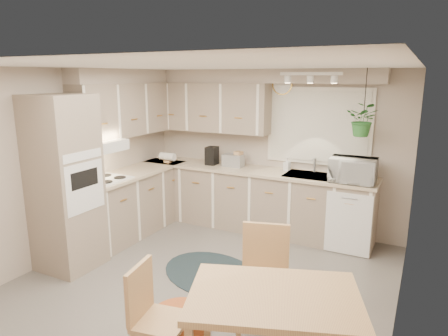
% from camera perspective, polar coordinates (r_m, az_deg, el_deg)
% --- Properties ---
extents(floor, '(4.20, 4.20, 0.00)m').
position_cam_1_polar(floor, '(4.74, -2.88, -16.01)').
color(floor, '#615D56').
rests_on(floor, ground).
extents(ceiling, '(4.20, 4.20, 0.00)m').
position_cam_1_polar(ceiling, '(4.15, -3.26, 14.38)').
color(ceiling, white).
rests_on(ceiling, wall_back).
extents(wall_back, '(4.00, 0.04, 2.40)m').
position_cam_1_polar(wall_back, '(6.16, 6.81, 2.60)').
color(wall_back, '#B0A191').
rests_on(wall_back, floor).
extents(wall_front, '(4.00, 0.04, 2.40)m').
position_cam_1_polar(wall_front, '(2.79, -25.74, -11.51)').
color(wall_front, '#B0A191').
rests_on(wall_front, floor).
extents(wall_left, '(0.04, 4.20, 2.40)m').
position_cam_1_polar(wall_left, '(5.55, -21.22, 0.68)').
color(wall_left, '#B0A191').
rests_on(wall_left, floor).
extents(wall_right, '(0.04, 4.20, 2.40)m').
position_cam_1_polar(wall_right, '(3.75, 24.55, -5.25)').
color(wall_right, '#B0A191').
rests_on(wall_right, floor).
extents(base_cab_left, '(0.60, 1.85, 0.90)m').
position_cam_1_polar(base_cab_left, '(6.14, -12.68, -4.88)').
color(base_cab_left, gray).
rests_on(base_cab_left, floor).
extents(base_cab_back, '(3.60, 0.60, 0.90)m').
position_cam_1_polar(base_cab_back, '(6.14, 3.89, -4.59)').
color(base_cab_back, gray).
rests_on(base_cab_back, floor).
extents(counter_left, '(0.64, 1.89, 0.04)m').
position_cam_1_polar(counter_left, '(6.01, -12.82, -0.62)').
color(counter_left, '#CAB393').
rests_on(counter_left, base_cab_left).
extents(counter_back, '(3.64, 0.64, 0.04)m').
position_cam_1_polar(counter_back, '(6.00, 3.92, -0.33)').
color(counter_back, '#CAB393').
rests_on(counter_back, base_cab_back).
extents(oven_stack, '(0.65, 0.65, 2.10)m').
position_cam_1_polar(oven_stack, '(5.10, -21.75, -2.12)').
color(oven_stack, gray).
rests_on(oven_stack, floor).
extents(wall_oven_face, '(0.02, 0.56, 0.58)m').
position_cam_1_polar(wall_oven_face, '(4.87, -19.26, -2.60)').
color(wall_oven_face, silver).
rests_on(wall_oven_face, oven_stack).
extents(upper_cab_left, '(0.35, 2.00, 0.75)m').
position_cam_1_polar(upper_cab_left, '(6.05, -13.48, 8.13)').
color(upper_cab_left, gray).
rests_on(upper_cab_left, wall_left).
extents(upper_cab_back, '(2.00, 0.35, 0.75)m').
position_cam_1_polar(upper_cab_back, '(6.34, -2.20, 8.68)').
color(upper_cab_back, gray).
rests_on(upper_cab_back, wall_back).
extents(soffit_left, '(0.30, 2.00, 0.20)m').
position_cam_1_polar(soffit_left, '(6.05, -13.91, 12.62)').
color(soffit_left, '#B0A191').
rests_on(soffit_left, wall_left).
extents(soffit_back, '(3.60, 0.30, 0.20)m').
position_cam_1_polar(soffit_back, '(5.99, 4.75, 12.95)').
color(soffit_back, '#B0A191').
rests_on(soffit_back, wall_back).
extents(cooktop, '(0.52, 0.58, 0.02)m').
position_cam_1_polar(cooktop, '(5.58, -16.52, -1.60)').
color(cooktop, silver).
rests_on(cooktop, counter_left).
extents(range_hood, '(0.40, 0.60, 0.14)m').
position_cam_1_polar(range_hood, '(5.50, -16.98, 3.02)').
color(range_hood, silver).
rests_on(range_hood, upper_cab_left).
extents(window_blinds, '(1.40, 0.02, 1.00)m').
position_cam_1_polar(window_blinds, '(5.86, 13.27, 5.79)').
color(window_blinds, white).
rests_on(window_blinds, wall_back).
extents(window_frame, '(1.50, 0.02, 1.10)m').
position_cam_1_polar(window_frame, '(5.87, 13.29, 5.80)').
color(window_frame, silver).
rests_on(window_frame, wall_back).
extents(sink, '(0.70, 0.48, 0.10)m').
position_cam_1_polar(sink, '(5.73, 12.24, -1.44)').
color(sink, '#9EA1A5').
rests_on(sink, counter_back).
extents(dishwasher_front, '(0.58, 0.02, 0.83)m').
position_cam_1_polar(dishwasher_front, '(5.46, 17.27, -7.68)').
color(dishwasher_front, silver).
rests_on(dishwasher_front, base_cab_back).
extents(track_light_bar, '(0.80, 0.04, 0.04)m').
position_cam_1_polar(track_light_bar, '(5.32, 12.27, 13.03)').
color(track_light_bar, silver).
rests_on(track_light_bar, ceiling).
extents(wall_clock, '(0.30, 0.03, 0.30)m').
position_cam_1_polar(wall_clock, '(5.98, 8.34, 11.71)').
color(wall_clock, '#EBBC53').
rests_on(wall_clock, wall_back).
extents(chair_left, '(0.47, 0.47, 0.87)m').
position_cam_1_polar(chair_left, '(3.39, -8.89, -20.50)').
color(chair_left, tan).
rests_on(chair_left, floor).
extents(chair_back, '(0.56, 0.56, 0.98)m').
position_cam_1_polar(chair_back, '(3.74, 5.58, -15.98)').
color(chair_back, tan).
rests_on(chair_back, floor).
extents(braided_rug, '(1.56, 1.37, 0.01)m').
position_cam_1_polar(braided_rug, '(4.93, -1.84, -14.73)').
color(braided_rug, black).
rests_on(braided_rug, floor).
extents(pet_bed, '(0.64, 0.64, 0.13)m').
position_cam_1_polar(pet_bed, '(4.04, -6.23, -20.65)').
color(pet_bed, '#A23F20').
rests_on(pet_bed, floor).
extents(microwave, '(0.59, 0.33, 0.40)m').
position_cam_1_polar(microwave, '(5.47, 17.96, 0.08)').
color(microwave, silver).
rests_on(microwave, counter_back).
extents(soap_bottle, '(0.12, 0.20, 0.09)m').
position_cam_1_polar(soap_bottle, '(5.96, 8.97, 0.08)').
color(soap_bottle, silver).
rests_on(soap_bottle, counter_back).
extents(hanging_plant, '(0.45, 0.49, 0.33)m').
position_cam_1_polar(hanging_plant, '(5.36, 19.25, 6.04)').
color(hanging_plant, '#29682A').
rests_on(hanging_plant, ceiling).
extents(coffee_maker, '(0.16, 0.20, 0.28)m').
position_cam_1_polar(coffee_maker, '(6.27, -1.74, 1.77)').
color(coffee_maker, black).
rests_on(coffee_maker, counter_back).
extents(toaster, '(0.31, 0.18, 0.19)m').
position_cam_1_polar(toaster, '(6.13, 1.32, 1.08)').
color(toaster, '#9EA1A5').
rests_on(toaster, counter_back).
extents(knife_block, '(0.13, 0.13, 0.24)m').
position_cam_1_polar(knife_block, '(6.12, 2.08, 1.29)').
color(knife_block, tan).
rests_on(knife_block, counter_back).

